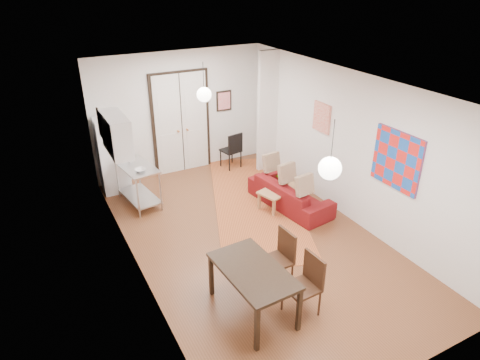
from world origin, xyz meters
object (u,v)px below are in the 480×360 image
dining_table (253,274)px  dining_chair_near (273,253)px  sofa (290,194)px  fridge (113,155)px  coffee_table (279,191)px  dining_chair_far (298,279)px  black_side_chair (229,146)px  kitchen_counter (138,180)px

dining_table → dining_chair_near: 0.76m
sofa → fridge: 3.97m
coffee_table → dining_chair_far: bearing=-117.6°
fridge → black_side_chair: 2.86m
dining_chair_far → black_side_chair: size_ratio=1.01×
kitchen_counter → black_side_chair: black_side_chair is taller
kitchen_counter → black_side_chair: 2.70m
coffee_table → dining_chair_near: dining_chair_near is taller
coffee_table → dining_table: size_ratio=0.72×
fridge → dining_chair_near: (1.44, -4.38, -0.30)m
sofa → dining_chair_far: dining_chair_far is taller
kitchen_counter → fridge: 0.98m
dining_table → dining_chair_far: 0.67m
coffee_table → fridge: 3.74m
sofa → dining_table: dining_table is taller
fridge → dining_chair_far: 5.29m
dining_chair_near → black_side_chair: (1.41, 4.34, 0.00)m
dining_chair_far → fridge: bearing=-167.4°
coffee_table → fridge: size_ratio=0.60×
kitchen_counter → dining_chair_far: (1.15, -4.19, -0.03)m
fridge → black_side_chair: (2.85, -0.04, -0.29)m
dining_chair_near → fridge: bearing=-165.0°
kitchen_counter → sofa: bearing=-37.7°
fridge → dining_chair_near: 4.62m
coffee_table → dining_chair_near: bearing=-125.2°
coffee_table → dining_table: (-2.02, -2.46, 0.33)m
kitchen_counter → dining_chair_near: dining_chair_near is taller
dining_table → dining_chair_near: dining_chair_near is taller
sofa → kitchen_counter: size_ratio=1.59×
sofa → dining_chair_far: (-1.62, -2.60, 0.26)m
kitchen_counter → black_side_chair: (2.56, 0.86, -0.02)m
dining_chair_near → dining_chair_far: bearing=-3.2°
fridge → dining_chair_far: fridge is taller
coffee_table → dining_chair_near: (-1.42, -2.01, 0.19)m
black_side_chair → coffee_table: bearing=79.6°
dining_chair_far → black_side_chair: bearing=161.2°
fridge → dining_table: (0.84, -4.82, -0.16)m
coffee_table → kitchen_counter: (-2.57, 1.47, 0.22)m
fridge → dining_chair_near: bearing=-69.4°
dining_chair_near → coffee_table: bearing=141.5°
sofa → dining_table: size_ratio=1.38×
dining_chair_near → kitchen_counter: bearing=-165.0°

